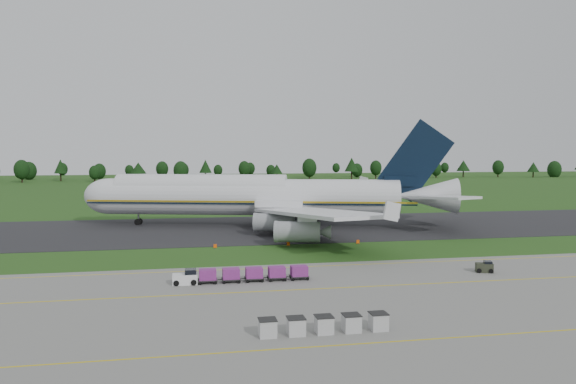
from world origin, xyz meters
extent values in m
plane|color=#204514|center=(0.00, 0.00, 0.00)|extent=(600.00, 600.00, 0.00)
cube|color=slate|center=(0.00, -34.00, 0.03)|extent=(300.00, 52.00, 0.06)
cube|color=black|center=(0.00, 28.00, 0.04)|extent=(300.00, 40.00, 0.08)
cube|color=gold|center=(0.00, -22.00, 0.07)|extent=(300.00, 0.25, 0.01)
cube|color=gold|center=(0.00, -40.00, 0.07)|extent=(300.00, 0.20, 0.01)
cube|color=gold|center=(0.00, -10.00, 0.07)|extent=(120.00, 0.20, 0.01)
cylinder|color=black|center=(-92.40, 212.13, 2.10)|extent=(0.70, 0.70, 4.19)
sphere|color=#183813|center=(-92.40, 212.13, 6.40)|extent=(7.41, 7.41, 7.41)
cylinder|color=black|center=(-76.47, 222.32, 2.02)|extent=(0.70, 0.70, 4.05)
cone|color=#183813|center=(-76.47, 222.32, 7.65)|extent=(6.33, 6.33, 7.20)
cylinder|color=black|center=(-58.45, 212.59, 1.54)|extent=(0.70, 0.70, 3.09)
sphere|color=#183813|center=(-58.45, 212.59, 4.72)|extent=(5.40, 5.40, 5.40)
cylinder|color=black|center=(-38.19, 227.19, 1.70)|extent=(0.70, 0.70, 3.40)
cone|color=#183813|center=(-38.19, 227.19, 6.42)|extent=(8.45, 8.45, 6.05)
cylinder|color=black|center=(-15.90, 220.37, 1.69)|extent=(0.70, 0.70, 3.38)
sphere|color=#183813|center=(-15.90, 220.37, 5.17)|extent=(7.67, 7.67, 7.67)
cylinder|color=black|center=(-2.99, 218.60, 1.96)|extent=(0.70, 0.70, 3.92)
cone|color=#183813|center=(-2.99, 218.60, 7.40)|extent=(6.62, 6.62, 6.97)
cylinder|color=black|center=(18.67, 227.68, 1.88)|extent=(0.70, 0.70, 3.77)
sphere|color=#183813|center=(18.67, 227.68, 5.75)|extent=(6.55, 6.55, 6.55)
cylinder|color=black|center=(36.71, 226.63, 1.47)|extent=(0.70, 0.70, 2.93)
cone|color=#183813|center=(36.71, 226.63, 5.54)|extent=(6.49, 6.49, 5.21)
cylinder|color=black|center=(54.07, 220.94, 2.03)|extent=(0.70, 0.70, 4.06)
sphere|color=#183813|center=(54.07, 220.94, 6.20)|extent=(7.96, 7.96, 7.96)
cylinder|color=black|center=(76.38, 214.47, 2.14)|extent=(0.70, 0.70, 4.28)
cone|color=#183813|center=(76.38, 214.47, 8.08)|extent=(7.77, 7.77, 7.60)
cylinder|color=black|center=(91.39, 217.47, 1.98)|extent=(0.70, 0.70, 3.97)
sphere|color=#183813|center=(91.39, 217.47, 6.06)|extent=(6.47, 6.47, 6.47)
cylinder|color=black|center=(114.35, 218.42, 1.85)|extent=(0.70, 0.70, 3.71)
cone|color=#183813|center=(114.35, 218.42, 7.01)|extent=(7.21, 7.21, 6.59)
cylinder|color=black|center=(129.33, 221.08, 1.64)|extent=(0.70, 0.70, 3.28)
sphere|color=#183813|center=(129.33, 221.08, 5.01)|extent=(6.12, 6.12, 6.12)
cylinder|color=black|center=(149.31, 226.69, 1.81)|extent=(0.70, 0.70, 3.62)
cone|color=#183813|center=(149.31, 226.69, 6.84)|extent=(7.90, 7.90, 6.43)
cylinder|color=black|center=(169.03, 221.85, 1.90)|extent=(0.70, 0.70, 3.80)
sphere|color=#183813|center=(169.03, 221.85, 5.81)|extent=(6.60, 6.60, 6.60)
cylinder|color=black|center=(187.84, 215.44, 1.62)|extent=(0.70, 0.70, 3.23)
cone|color=#183813|center=(187.84, 215.44, 6.10)|extent=(6.83, 6.83, 5.74)
cylinder|color=black|center=(203.20, 217.44, 1.45)|extent=(0.70, 0.70, 2.89)
sphere|color=#183813|center=(203.20, 217.44, 4.42)|extent=(8.04, 8.04, 8.04)
cylinder|color=silver|center=(-1.31, 31.81, 5.98)|extent=(59.61, 22.97, 7.42)
cylinder|color=silver|center=(-11.25, 34.53, 7.73)|extent=(35.32, 14.85, 5.79)
sphere|color=silver|center=(-30.14, 39.71, 5.98)|extent=(7.42, 7.42, 7.42)
cone|color=silver|center=(32.98, 22.40, 6.49)|extent=(12.80, 9.80, 7.05)
cube|color=gold|center=(-2.30, 28.21, 5.36)|extent=(63.63, 17.51, 0.36)
cube|color=silver|center=(6.85, 9.15, 5.05)|extent=(16.61, 36.34, 0.57)
cube|color=silver|center=(17.27, 47.12, 5.05)|extent=(30.88, 33.12, 0.57)
cylinder|color=gray|center=(1.16, 17.66, 2.47)|extent=(7.83, 5.09, 3.30)
cylinder|color=gray|center=(2.95, 5.41, 2.47)|extent=(7.83, 5.09, 3.30)
cylinder|color=gray|center=(8.03, 42.71, 2.47)|extent=(7.83, 5.09, 3.30)
cylinder|color=gray|center=(15.82, 52.33, 2.47)|extent=(7.83, 5.09, 3.30)
cube|color=black|center=(30.51, 23.08, 13.43)|extent=(14.64, 4.52, 16.55)
cube|color=silver|center=(32.42, 14.54, 6.80)|extent=(9.27, 14.46, 0.46)
cube|color=silver|center=(36.51, 29.44, 6.80)|extent=(13.69, 13.25, 0.46)
cylinder|color=slate|center=(-24.17, 38.08, 1.13)|extent=(0.37, 0.37, 2.27)
cylinder|color=black|center=(-24.17, 38.08, 0.67)|extent=(1.54, 1.25, 1.34)
cylinder|color=slate|center=(3.42, 25.70, 1.13)|extent=(0.37, 0.37, 2.27)
cylinder|color=black|center=(3.42, 25.70, 0.67)|extent=(1.54, 1.25, 1.34)
cylinder|color=slate|center=(5.88, 34.64, 1.13)|extent=(0.37, 0.37, 2.27)
cylinder|color=black|center=(5.88, 34.64, 0.67)|extent=(1.54, 1.25, 1.34)
cube|color=white|center=(-14.92, -17.07, 0.66)|extent=(2.81, 1.52, 1.19)
cylinder|color=black|center=(-15.89, -17.83, 0.38)|extent=(0.65, 0.24, 0.65)
cube|color=black|center=(-12.32, -17.07, 0.44)|extent=(2.17, 1.62, 0.13)
cube|color=#71246D|center=(-12.32, -17.07, 1.09)|extent=(1.95, 1.52, 1.19)
cylinder|color=black|center=(-13.19, -17.83, 0.24)|extent=(0.37, 0.16, 0.37)
cube|color=black|center=(-9.61, -17.07, 0.44)|extent=(2.17, 1.62, 0.13)
cube|color=#71246D|center=(-9.61, -17.07, 1.09)|extent=(1.95, 1.52, 1.19)
cylinder|color=black|center=(-10.48, -17.83, 0.24)|extent=(0.37, 0.16, 0.37)
cube|color=black|center=(-6.91, -17.07, 0.44)|extent=(2.17, 1.62, 0.13)
cube|color=#71246D|center=(-6.91, -17.07, 1.09)|extent=(1.95, 1.52, 1.19)
cylinder|color=black|center=(-7.77, -17.83, 0.24)|extent=(0.37, 0.16, 0.37)
cube|color=black|center=(-4.20, -17.07, 0.44)|extent=(2.17, 1.62, 0.13)
cube|color=#71246D|center=(-4.20, -17.07, 1.09)|extent=(1.95, 1.52, 1.19)
cylinder|color=black|center=(-5.07, -17.83, 0.24)|extent=(0.37, 0.16, 0.37)
cube|color=black|center=(-1.49, -17.07, 0.44)|extent=(2.17, 1.62, 0.13)
cube|color=#71246D|center=(-1.49, -17.07, 1.09)|extent=(1.95, 1.52, 1.19)
cylinder|color=black|center=(-2.36, -17.83, 0.24)|extent=(0.37, 0.16, 0.37)
cylinder|color=black|center=(-14.92, -17.07, 0.38)|extent=(0.65, 0.24, 0.65)
cube|color=#2A2F21|center=(22.36, -17.51, 0.63)|extent=(2.36, 1.86, 1.14)
cylinder|color=black|center=(21.64, -18.13, 0.35)|extent=(0.58, 0.21, 0.58)
cylinder|color=black|center=(23.08, -16.89, 0.35)|extent=(0.58, 0.21, 0.58)
cube|color=#B0B0B0|center=(-8.31, -36.92, 0.77)|extent=(1.41, 1.41, 1.41)
cube|color=black|center=(-8.31, -36.92, 1.51)|extent=(1.50, 1.50, 0.07)
cube|color=#B0B0B0|center=(-5.91, -36.92, 0.77)|extent=(1.41, 1.41, 1.41)
cube|color=black|center=(-5.91, -36.92, 1.51)|extent=(1.50, 1.50, 0.07)
cube|color=#B0B0B0|center=(-3.51, -36.92, 0.77)|extent=(1.41, 1.41, 1.41)
cube|color=black|center=(-3.51, -36.92, 1.51)|extent=(1.50, 1.50, 0.07)
cube|color=#B0B0B0|center=(-1.11, -36.92, 0.77)|extent=(1.41, 1.41, 1.41)
cube|color=black|center=(-1.11, -36.92, 1.51)|extent=(1.50, 1.50, 0.07)
cube|color=#B0B0B0|center=(1.29, -36.92, 0.77)|extent=(1.41, 1.41, 1.41)
cube|color=black|center=(1.29, -36.92, 1.51)|extent=(1.50, 1.50, 0.07)
cube|color=#FF5408|center=(-10.09, 7.00, 0.30)|extent=(0.50, 0.12, 0.60)
cube|color=black|center=(-10.09, 7.00, 0.02)|extent=(0.30, 0.30, 0.04)
cube|color=#FF5408|center=(1.73, 7.00, 0.30)|extent=(0.50, 0.12, 0.60)
cube|color=black|center=(1.73, 7.00, 0.02)|extent=(0.30, 0.30, 0.04)
cube|color=#FF5408|center=(13.55, 7.00, 0.30)|extent=(0.50, 0.12, 0.60)
cube|color=black|center=(13.55, 7.00, 0.02)|extent=(0.30, 0.30, 0.04)
camera|label=1|loc=(-15.03, -81.72, 15.33)|focal=35.00mm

